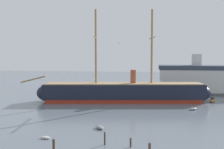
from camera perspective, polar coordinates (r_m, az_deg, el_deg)
tall_ship at (r=83.77m, az=2.54°, el=-3.83°), size 60.23×14.69×29.06m
dinghy_foreground_left at (r=49.59m, az=-14.20°, el=-13.10°), size 1.87×0.96×0.43m
dinghy_near_centre at (r=54.26m, az=-2.64°, el=-11.34°), size 2.41×2.80×0.62m
dinghy_alongside_stern at (r=75.22m, az=17.15°, el=-7.13°), size 2.65×2.40×0.59m
motorboat_far_right at (r=89.86m, az=20.92°, el=-5.23°), size 2.88×3.86×1.50m
motorboat_distant_centre at (r=98.38m, az=4.72°, el=-4.10°), size 4.50×2.99×1.75m
mooring_piling_nearest at (r=44.88m, az=-1.58°, el=-13.68°), size 0.26×0.26×2.16m
mooring_piling_left_pair at (r=42.75m, az=-12.51°, el=-14.81°), size 0.40×0.40×2.02m
mooring_piling_midwater at (r=44.14m, az=4.05°, el=-14.48°), size 0.30×0.30×1.47m
dockside_warehouse_right at (r=109.64m, az=22.30°, el=-1.03°), size 50.09×13.07×15.26m
seagull_in_flight at (r=50.50m, az=1.46°, el=6.78°), size 0.86×1.14×0.14m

